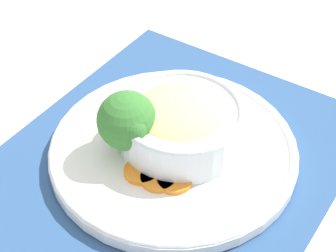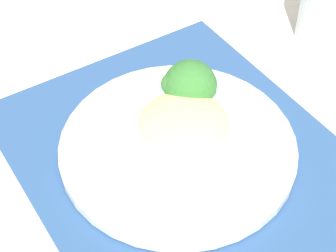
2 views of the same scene
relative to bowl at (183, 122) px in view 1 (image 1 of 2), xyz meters
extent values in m
plane|color=beige|center=(0.00, 0.01, -0.05)|extent=(4.00, 4.00, 0.00)
cube|color=#2D5184|center=(0.00, 0.01, -0.05)|extent=(0.46, 0.51, 0.00)
cylinder|color=white|center=(0.00, 0.01, -0.04)|extent=(0.33, 0.33, 0.02)
torus|color=white|center=(0.00, 0.01, -0.03)|extent=(0.32, 0.32, 0.01)
cylinder|color=silver|center=(0.00, 0.00, -0.01)|extent=(0.16, 0.16, 0.05)
torus|color=silver|center=(0.00, 0.00, 0.02)|extent=(0.16, 0.16, 0.01)
ellipsoid|color=beige|center=(0.00, 0.00, 0.01)|extent=(0.13, 0.13, 0.06)
cylinder|color=#759E51|center=(0.04, 0.06, -0.02)|extent=(0.02, 0.02, 0.02)
sphere|color=#387A33|center=(0.04, 0.06, 0.02)|extent=(0.08, 0.08, 0.08)
sphere|color=#387A33|center=(0.02, 0.07, 0.02)|extent=(0.03, 0.03, 0.03)
sphere|color=#387A33|center=(0.06, 0.05, 0.02)|extent=(0.03, 0.03, 0.03)
cylinder|color=orange|center=(0.00, 0.08, -0.03)|extent=(0.04, 0.04, 0.01)
cylinder|color=orange|center=(-0.02, 0.07, -0.03)|extent=(0.04, 0.04, 0.01)
cylinder|color=orange|center=(-0.04, 0.06, -0.03)|extent=(0.04, 0.04, 0.01)
camera|label=1|loc=(-0.33, 0.42, 0.48)|focal=60.00mm
camera|label=2|loc=(-0.24, -0.44, 0.53)|focal=60.00mm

